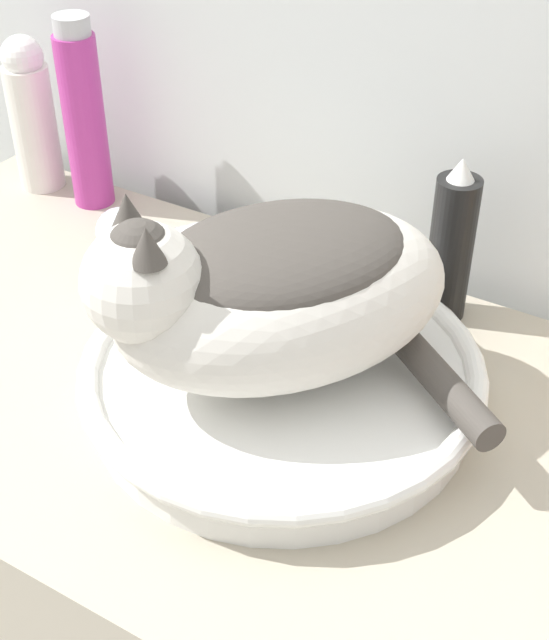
% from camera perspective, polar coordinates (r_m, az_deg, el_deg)
% --- Properties ---
extents(sink_basin, '(0.36, 0.36, 0.05)m').
position_cam_1_polar(sink_basin, '(0.80, 0.49, -3.68)').
color(sink_basin, white).
rests_on(sink_basin, vanity_counter).
extents(cat, '(0.37, 0.35, 0.17)m').
position_cam_1_polar(cat, '(0.74, -0.22, 2.10)').
color(cat, silver).
rests_on(cat, sink_basin).
extents(faucet, '(0.16, 0.06, 0.15)m').
position_cam_1_polar(faucet, '(0.89, -9.05, 4.17)').
color(faucet, silver).
rests_on(faucet, vanity_counter).
extents(hairspray_can_black, '(0.04, 0.04, 0.18)m').
position_cam_1_polar(hairspray_can_black, '(0.90, 11.24, 4.68)').
color(hairspray_can_black, black).
rests_on(hairspray_can_black, vanity_counter).
extents(lotion_bottle_white, '(0.06, 0.06, 0.19)m').
position_cam_1_polar(lotion_bottle_white, '(1.16, -15.27, 12.63)').
color(lotion_bottle_white, white).
rests_on(lotion_bottle_white, vanity_counter).
extents(shampoo_bottle_tall, '(0.05, 0.05, 0.23)m').
position_cam_1_polar(shampoo_bottle_tall, '(1.10, -12.10, 12.64)').
color(shampoo_bottle_tall, '#B2338C').
rests_on(shampoo_bottle_tall, vanity_counter).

